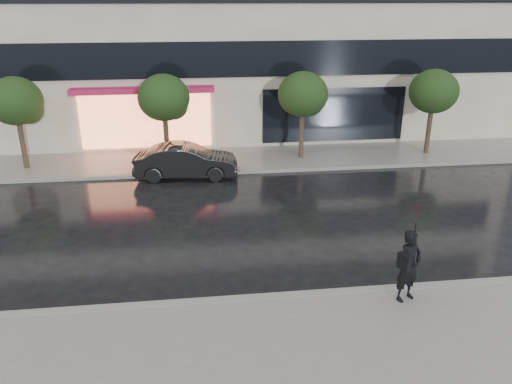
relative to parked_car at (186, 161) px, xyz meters
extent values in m
plane|color=black|center=(2.16, -8.30, -0.69)|extent=(120.00, 120.00, 0.00)
cube|color=slate|center=(2.16, -11.55, -0.63)|extent=(60.00, 4.50, 0.12)
cube|color=slate|center=(2.16, 1.95, -0.63)|extent=(60.00, 3.50, 0.12)
cube|color=gray|center=(2.16, -9.30, -0.62)|extent=(60.00, 0.25, 0.14)
cube|color=gray|center=(2.16, 0.20, -0.62)|extent=(60.00, 0.25, 0.14)
cube|color=black|center=(2.16, 3.64, 3.61)|extent=(28.00, 0.12, 1.60)
cube|color=#FF8C59|center=(-1.84, 3.62, 0.91)|extent=(6.00, 0.10, 2.60)
cube|color=#AD1A4B|center=(-1.84, 3.29, 2.36)|extent=(6.40, 0.70, 0.25)
cube|color=black|center=(7.16, 3.64, 0.91)|extent=(7.00, 0.10, 2.60)
cylinder|color=#33261C|center=(-6.84, 1.70, 0.41)|extent=(0.22, 0.22, 2.20)
ellipsoid|color=black|center=(-6.84, 1.70, 2.31)|extent=(2.20, 2.20, 1.98)
sphere|color=black|center=(-6.44, 1.90, 1.91)|extent=(1.20, 1.20, 1.20)
cylinder|color=#33261C|center=(-0.84, 1.70, 0.41)|extent=(0.22, 0.22, 2.20)
ellipsoid|color=black|center=(-0.84, 1.70, 2.31)|extent=(2.20, 2.20, 1.98)
sphere|color=black|center=(-0.44, 1.90, 1.91)|extent=(1.20, 1.20, 1.20)
cylinder|color=#33261C|center=(5.16, 1.70, 0.41)|extent=(0.22, 0.22, 2.20)
ellipsoid|color=black|center=(5.16, 1.70, 2.31)|extent=(2.20, 2.20, 1.98)
sphere|color=black|center=(5.56, 1.90, 1.91)|extent=(1.20, 1.20, 1.20)
cylinder|color=#33261C|center=(11.16, 1.70, 0.41)|extent=(0.22, 0.22, 2.20)
ellipsoid|color=black|center=(11.16, 1.70, 2.31)|extent=(2.20, 2.20, 1.98)
sphere|color=black|center=(11.56, 1.90, 1.91)|extent=(1.20, 1.20, 1.20)
imported|color=black|center=(0.00, 0.00, 0.00)|extent=(4.28, 1.73, 1.38)
imported|color=black|center=(5.37, -9.80, 0.34)|extent=(0.79, 0.67, 1.83)
imported|color=#3C0B19|center=(5.42, -9.77, 1.50)|extent=(1.23, 1.24, 0.85)
cylinder|color=black|center=(5.42, -9.77, 1.01)|extent=(0.02, 0.02, 0.91)
cube|color=black|center=(5.15, -9.97, 0.56)|extent=(0.25, 0.36, 0.39)
camera|label=1|loc=(0.48, -19.67, 6.36)|focal=35.00mm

